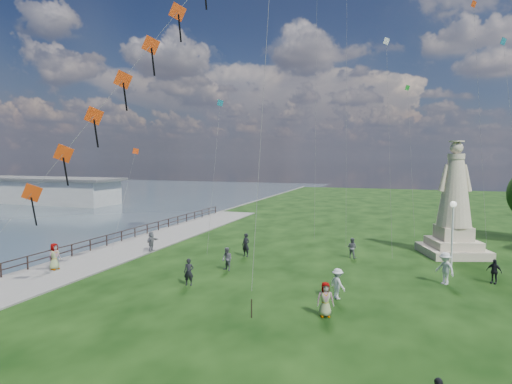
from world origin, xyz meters
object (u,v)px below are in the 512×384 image
at_px(person_2, 338,284).
at_px(person_10, 55,258).
at_px(person_9, 494,271).
at_px(person_0, 189,272).
at_px(person_8, 445,268).
at_px(person_4, 325,299).
at_px(person_5, 151,242).
at_px(person_6, 246,245).
at_px(statue, 454,212).
at_px(person_7, 352,248).
at_px(person_1, 227,259).
at_px(lamppost, 453,220).
at_px(pier_pavilion, 41,190).

distance_m(person_2, person_10, 18.52).
distance_m(person_9, person_10, 27.65).
height_order(person_0, person_8, person_8).
relative_size(person_4, person_5, 1.06).
distance_m(person_0, person_4, 8.75).
distance_m(person_0, person_5, 9.74).
height_order(person_6, person_10, person_6).
distance_m(person_2, person_4, 2.75).
relative_size(statue, person_2, 5.35).
xyz_separation_m(person_2, person_9, (8.42, 5.80, -0.08)).
height_order(person_7, person_9, person_7).
relative_size(person_1, person_6, 0.88).
bearing_deg(person_6, person_4, -36.29).
bearing_deg(person_8, person_1, -128.92).
bearing_deg(person_6, person_10, -126.47).
bearing_deg(person_4, person_10, 153.77).
bearing_deg(person_10, person_0, -80.58).
distance_m(lamppost, person_0, 18.10).
distance_m(statue, person_10, 28.93).
relative_size(person_5, person_8, 0.82).
relative_size(person_2, person_5, 1.05).
bearing_deg(person_5, statue, -73.66).
relative_size(person_1, person_5, 1.00).
height_order(person_2, person_6, person_6).
bearing_deg(person_4, person_9, 25.61).
bearing_deg(pier_pavilion, person_2, -32.01).
bearing_deg(person_8, person_10, -122.73).
relative_size(person_4, person_7, 1.09).
xyz_separation_m(person_5, person_6, (7.58, 1.07, 0.10)).
bearing_deg(person_8, person_4, -82.84).
bearing_deg(lamppost, statue, 83.05).
height_order(person_4, person_7, person_4).
xyz_separation_m(pier_pavilion, person_8, (61.54, -30.25, -0.89)).
relative_size(person_4, person_10, 0.94).
distance_m(statue, person_2, 15.04).
height_order(lamppost, person_8, lamppost).
bearing_deg(person_9, person_8, -126.17).
distance_m(pier_pavilion, person_9, 70.63).
xyz_separation_m(person_0, person_5, (-6.93, 6.84, -0.01)).
distance_m(person_1, person_4, 9.69).
height_order(pier_pavilion, statue, statue).
bearing_deg(person_0, pier_pavilion, 130.34).
height_order(person_1, person_9, person_1).
bearing_deg(lamppost, person_5, -172.52).
bearing_deg(person_2, person_10, 43.38).
distance_m(statue, person_4, 17.56).
relative_size(pier_pavilion, person_9, 20.34).
bearing_deg(person_0, person_2, -10.09).
bearing_deg(statue, person_10, -170.24).
xyz_separation_m(person_2, person_8, (5.63, 4.69, 0.14)).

